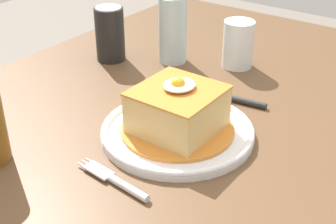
{
  "coord_description": "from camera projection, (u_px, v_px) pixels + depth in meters",
  "views": [
    {
      "loc": [
        -0.62,
        -0.46,
        1.18
      ],
      "look_at": [
        -0.05,
        -0.05,
        0.78
      ],
      "focal_mm": 50.97,
      "sensor_mm": 36.0,
      "label": 1
    }
  ],
  "objects": [
    {
      "name": "dining_table",
      "position": [
        163.0,
        161.0,
        0.94
      ],
      "size": [
        1.31,
        0.85,
        0.74
      ],
      "color": "brown",
      "rests_on": "ground_plane"
    },
    {
      "name": "main_plate",
      "position": [
        177.0,
        131.0,
        0.82
      ],
      "size": [
        0.26,
        0.26,
        0.02
      ],
      "color": "white",
      "rests_on": "dining_table"
    },
    {
      "name": "sandwich_meal",
      "position": [
        178.0,
        111.0,
        0.8
      ],
      "size": [
        0.2,
        0.2,
        0.1
      ],
      "color": "orange",
      "rests_on": "main_plate"
    },
    {
      "name": "fork",
      "position": [
        119.0,
        182.0,
        0.7
      ],
      "size": [
        0.03,
        0.14,
        0.01
      ],
      "color": "silver",
      "rests_on": "dining_table"
    },
    {
      "name": "knife",
      "position": [
        236.0,
        99.0,
        0.92
      ],
      "size": [
        0.04,
        0.17,
        0.01
      ],
      "color": "#262628",
      "rests_on": "dining_table"
    },
    {
      "name": "soda_can",
      "position": [
        110.0,
        34.0,
        1.08
      ],
      "size": [
        0.07,
        0.07,
        0.12
      ],
      "color": "black",
      "rests_on": "dining_table"
    },
    {
      "name": "beer_bottle_clear",
      "position": [
        173.0,
        19.0,
        1.05
      ],
      "size": [
        0.06,
        0.06,
        0.27
      ],
      "color": "#ADC6CC",
      "rests_on": "dining_table"
    },
    {
      "name": "drinking_glass",
      "position": [
        238.0,
        47.0,
        1.05
      ],
      "size": [
        0.07,
        0.07,
        0.1
      ],
      "color": "#3F2314",
      "rests_on": "dining_table"
    }
  ]
}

